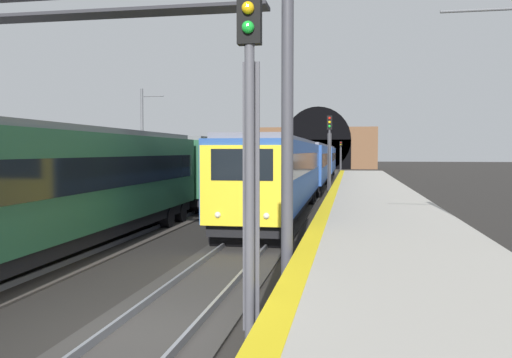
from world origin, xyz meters
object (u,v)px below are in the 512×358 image
Objects in this scene: train_main_approaching at (310,164)px; train_adjacent_platform at (170,172)px; railway_signal_far at (341,154)px; overhead_signal_gantry at (104,54)px; catenary_mast_far at (142,140)px; railway_signal_near at (250,130)px; railway_signal_mid at (329,147)px.

train_adjacent_platform reaches higher than train_main_approaching.
railway_signal_far is at bearing 172.43° from train_adjacent_platform.
overhead_signal_gantry is 1.15× the size of catenary_mast_far.
catenary_mast_far reaches higher than overhead_signal_gantry.
railway_signal_near reaches higher than railway_signal_mid.
railway_signal_mid is at bearing -8.88° from overhead_signal_gantry.
railway_signal_near is 1.02× the size of railway_signal_mid.
catenary_mast_far reaches higher than train_adjacent_platform.
catenary_mast_far is at bearing -85.44° from railway_signal_mid.
railway_signal_far is at bearing 176.92° from train_main_approaching.
train_adjacent_platform is 6.78× the size of railway_signal_mid.
railway_signal_mid is (-4.40, -1.81, 1.34)m from train_main_approaching.
train_adjacent_platform is at bearing -156.34° from railway_signal_near.
railway_signal_far is at bearing -17.65° from catenary_mast_far.
train_adjacent_platform is 12.78m from overhead_signal_gantry.
train_adjacent_platform is 17.44m from railway_signal_mid.
railway_signal_mid reaches higher than railway_signal_far.
railway_signal_far is 0.59× the size of catenary_mast_far.
overhead_signal_gantry is at bearing -3.47° from railway_signal_far.
train_adjacent_platform is at bearing -153.21° from catenary_mast_far.
train_adjacent_platform is at bearing 12.04° from overhead_signal_gantry.
train_main_approaching is 32.69m from overhead_signal_gantry.
overhead_signal_gantry is (3.80, 4.38, 2.04)m from railway_signal_near.
train_main_approaching is at bearing -4.54° from overhead_signal_gantry.
railway_signal_near is 1.26× the size of railway_signal_far.
railway_signal_mid is at bearing -180.00° from railway_signal_near.
railway_signal_mid is 14.48m from catenary_mast_far.
train_adjacent_platform is 17.36m from railway_signal_near.
overhead_signal_gantry is at bearing -5.02° from train_main_approaching.
railway_signal_far is 47.58m from catenary_mast_far.
catenary_mast_far reaches higher than train_main_approaching.
railway_signal_near is at bearing 2.37° from train_main_approaching.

